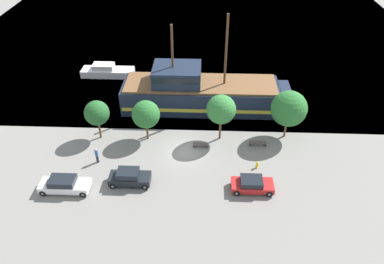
% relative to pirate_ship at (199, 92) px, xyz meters
% --- Properties ---
extents(ground_plane, '(160.00, 160.00, 0.00)m').
position_rel_pirate_ship_xyz_m(ground_plane, '(-1.31, -9.38, -2.07)').
color(ground_plane, gray).
extents(water_surface, '(80.00, 80.00, 0.00)m').
position_rel_pirate_ship_xyz_m(water_surface, '(-1.31, 34.62, -2.07)').
color(water_surface, slate).
rests_on(water_surface, ground).
extents(pirate_ship, '(20.73, 5.81, 12.04)m').
position_rel_pirate_ship_xyz_m(pirate_ship, '(0.00, 0.00, 0.00)').
color(pirate_ship, '#192338').
rests_on(pirate_ship, water_surface).
extents(moored_boat_dockside, '(7.54, 2.34, 1.81)m').
position_rel_pirate_ship_xyz_m(moored_boat_dockside, '(-13.59, 7.97, -1.38)').
color(moored_boat_dockside, silver).
rests_on(moored_boat_dockside, water_surface).
extents(parked_car_curb_front, '(4.00, 1.90, 1.38)m').
position_rel_pirate_ship_xyz_m(parked_car_curb_front, '(5.49, -14.93, -1.38)').
color(parked_car_curb_front, '#B21E1E').
rests_on(parked_car_curb_front, ground_plane).
extents(parked_car_curb_mid, '(4.71, 1.86, 1.47)m').
position_rel_pirate_ship_xyz_m(parked_car_curb_mid, '(-12.35, -15.69, -1.34)').
color(parked_car_curb_mid, white).
rests_on(parked_car_curb_mid, ground_plane).
extents(parked_car_curb_rear, '(4.00, 1.78, 1.61)m').
position_rel_pirate_ship_xyz_m(parked_car_curb_rear, '(-6.32, -14.52, -1.29)').
color(parked_car_curb_rear, black).
rests_on(parked_car_curb_rear, ground_plane).
extents(fire_hydrant, '(0.42, 0.25, 0.76)m').
position_rel_pirate_ship_xyz_m(fire_hydrant, '(6.32, -11.69, -1.66)').
color(fire_hydrant, yellow).
rests_on(fire_hydrant, ground_plane).
extents(bench_promenade_east, '(1.83, 0.45, 0.85)m').
position_rel_pirate_ship_xyz_m(bench_promenade_east, '(6.77, -8.07, -1.63)').
color(bench_promenade_east, '#4C4742').
rests_on(bench_promenade_east, ground_plane).
extents(bench_promenade_west, '(1.57, 0.45, 0.85)m').
position_rel_pirate_ship_xyz_m(bench_promenade_west, '(0.41, -8.61, -1.64)').
color(bench_promenade_west, '#4C4742').
rests_on(bench_promenade_west, ground_plane).
extents(pedestrian_walking_near, '(0.32, 0.32, 1.79)m').
position_rel_pirate_ship_xyz_m(pedestrian_walking_near, '(-10.25, -11.49, -1.16)').
color(pedestrian_walking_near, '#232838').
rests_on(pedestrian_walking_near, ground_plane).
extents(tree_row_east, '(2.76, 2.76, 4.68)m').
position_rel_pirate_ship_xyz_m(tree_row_east, '(-10.97, -7.14, 1.21)').
color(tree_row_east, brown).
rests_on(tree_row_east, ground_plane).
extents(tree_row_mideast, '(3.09, 3.09, 4.79)m').
position_rel_pirate_ship_xyz_m(tree_row_mideast, '(-5.58, -7.13, 1.16)').
color(tree_row_mideast, brown).
rests_on(tree_row_mideast, ground_plane).
extents(tree_row_midwest, '(3.23, 3.23, 5.50)m').
position_rel_pirate_ship_xyz_m(tree_row_midwest, '(2.59, -6.80, 1.81)').
color(tree_row_midwest, brown).
rests_on(tree_row_midwest, ground_plane).
extents(tree_row_west, '(3.97, 3.97, 5.72)m').
position_rel_pirate_ship_xyz_m(tree_row_west, '(10.00, -6.10, 1.66)').
color(tree_row_west, brown).
rests_on(tree_row_west, ground_plane).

